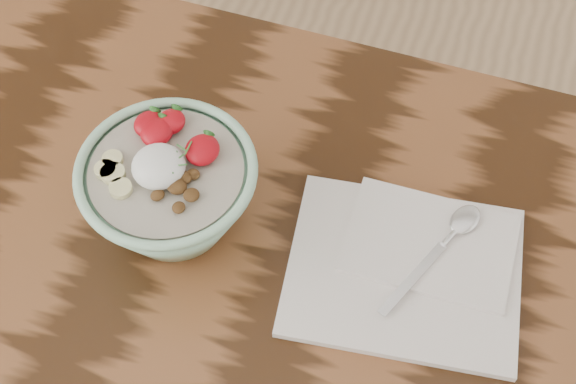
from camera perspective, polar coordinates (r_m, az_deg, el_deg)
name	(u,v)px	position (r cm, az deg, el deg)	size (l,w,h in cm)	color
table	(276,374)	(95.99, -0.85, -12.83)	(160.00, 90.00, 75.00)	#321C0C
breakfast_bowl	(170,190)	(89.44, -8.37, 0.14)	(19.70, 19.70, 13.31)	#A2D9B5
napkin	(409,265)	(91.61, 8.62, -5.17)	(28.27, 23.97, 1.59)	white
spoon	(452,234)	(92.92, 11.60, -2.94)	(8.91, 17.26, 0.94)	silver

